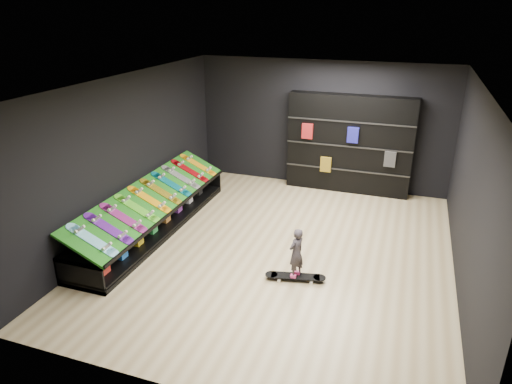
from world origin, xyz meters
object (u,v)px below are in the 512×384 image
(display_rack, at_px, (155,218))
(child, at_px, (296,262))
(back_shelving, at_px, (349,144))
(floor_skateboard, at_px, (295,278))

(display_rack, xyz_separation_m, child, (3.09, -0.86, 0.09))
(child, bearing_deg, display_rack, -78.50)
(display_rack, height_order, back_shelving, back_shelving)
(display_rack, bearing_deg, back_shelving, 45.51)
(display_rack, bearing_deg, floor_skateboard, -15.53)
(display_rack, bearing_deg, child, -15.53)
(floor_skateboard, distance_m, child, 0.30)
(back_shelving, height_order, child, back_shelving)
(floor_skateboard, bearing_deg, display_rack, 152.28)
(display_rack, relative_size, back_shelving, 1.58)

